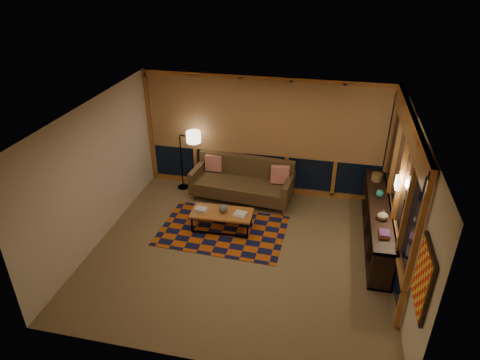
% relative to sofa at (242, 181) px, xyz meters
% --- Properties ---
extents(floor, '(5.50, 5.00, 0.01)m').
position_rel_sofa_xyz_m(floor, '(0.38, -1.88, -0.45)').
color(floor, brown).
rests_on(floor, ground).
extents(ceiling, '(5.50, 5.00, 0.01)m').
position_rel_sofa_xyz_m(ceiling, '(0.38, -1.88, 2.25)').
color(ceiling, '#F7E7CE').
rests_on(ceiling, walls).
extents(walls, '(5.51, 5.01, 2.70)m').
position_rel_sofa_xyz_m(walls, '(0.38, -1.88, 0.90)').
color(walls, beige).
rests_on(walls, floor).
extents(window_wall_back, '(5.30, 0.16, 2.60)m').
position_rel_sofa_xyz_m(window_wall_back, '(0.38, 0.55, 0.90)').
color(window_wall_back, '#B1702B').
rests_on(window_wall_back, walls).
extents(window_wall_right, '(0.16, 3.70, 2.60)m').
position_rel_sofa_xyz_m(window_wall_right, '(3.06, -1.28, 0.90)').
color(window_wall_right, '#B1702B').
rests_on(window_wall_right, walls).
extents(wall_art, '(0.06, 0.74, 0.94)m').
position_rel_sofa_xyz_m(wall_art, '(3.09, -3.73, 1.00)').
color(wall_art, red).
rests_on(wall_art, walls).
extents(wall_sconce, '(0.12, 0.18, 0.22)m').
position_rel_sofa_xyz_m(wall_sconce, '(3.00, -1.43, 1.10)').
color(wall_sconce, '#F6E0BF').
rests_on(wall_sconce, walls).
extents(sofa, '(2.29, 1.09, 0.91)m').
position_rel_sofa_xyz_m(sofa, '(0.00, 0.00, 0.00)').
color(sofa, brown).
rests_on(sofa, floor).
extents(pillow_left, '(0.39, 0.14, 0.39)m').
position_rel_sofa_xyz_m(pillow_left, '(-0.73, 0.32, 0.19)').
color(pillow_left, red).
rests_on(pillow_left, sofa).
extents(pillow_right, '(0.40, 0.16, 0.40)m').
position_rel_sofa_xyz_m(pillow_right, '(0.84, 0.06, 0.20)').
color(pillow_right, red).
rests_on(pillow_right, sofa).
extents(area_rug, '(2.54, 1.74, 0.01)m').
position_rel_sofa_xyz_m(area_rug, '(-0.12, -1.30, -0.45)').
color(area_rug, '#AC4A11').
rests_on(area_rug, floor).
extents(coffee_table, '(1.24, 0.60, 0.41)m').
position_rel_sofa_xyz_m(coffee_table, '(-0.14, -1.25, -0.25)').
color(coffee_table, '#B1702B').
rests_on(coffee_table, floor).
extents(book_stack_a, '(0.25, 0.21, 0.07)m').
position_rel_sofa_xyz_m(book_stack_a, '(-0.55, -1.29, -0.02)').
color(book_stack_a, silver).
rests_on(book_stack_a, coffee_table).
extents(book_stack_b, '(0.29, 0.25, 0.05)m').
position_rel_sofa_xyz_m(book_stack_b, '(0.24, -1.27, -0.02)').
color(book_stack_b, silver).
rests_on(book_stack_b, coffee_table).
extents(ceramic_pot, '(0.19, 0.19, 0.18)m').
position_rel_sofa_xyz_m(ceramic_pot, '(-0.11, -1.24, 0.04)').
color(ceramic_pot, black).
rests_on(ceramic_pot, coffee_table).
extents(floor_lamp, '(0.52, 0.37, 1.48)m').
position_rel_sofa_xyz_m(floor_lamp, '(-1.48, 0.22, 0.28)').
color(floor_lamp, black).
rests_on(floor_lamp, floor).
extents(bookshelf, '(0.40, 3.06, 0.77)m').
position_rel_sofa_xyz_m(bookshelf, '(2.87, -0.90, -0.07)').
color(bookshelf, black).
rests_on(bookshelf, floor).
extents(basket, '(0.23, 0.23, 0.16)m').
position_rel_sofa_xyz_m(basket, '(2.85, 0.09, 0.39)').
color(basket, olive).
rests_on(basket, bookshelf).
extents(teal_bowl, '(0.19, 0.19, 0.15)m').
position_rel_sofa_xyz_m(teal_bowl, '(2.87, -0.59, 0.39)').
color(teal_bowl, '#247D77').
rests_on(teal_bowl, bookshelf).
extents(vase, '(0.24, 0.24, 0.20)m').
position_rel_sofa_xyz_m(vase, '(2.87, -1.40, 0.41)').
color(vase, tan).
rests_on(vase, bookshelf).
extents(shelf_book_stack, '(0.21, 0.26, 0.07)m').
position_rel_sofa_xyz_m(shelf_book_stack, '(2.87, -1.90, 0.35)').
color(shelf_book_stack, silver).
rests_on(shelf_book_stack, bookshelf).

